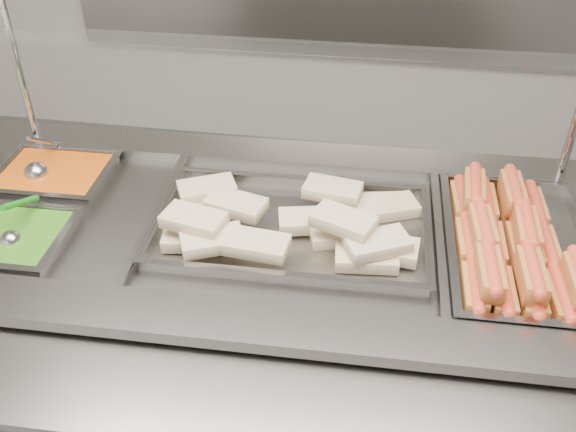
# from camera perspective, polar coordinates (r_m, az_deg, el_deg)

# --- Properties ---
(steam_counter) EXTENTS (2.06, 0.95, 0.98)m
(steam_counter) POSITION_cam_1_polar(r_m,az_deg,el_deg) (2.11, -1.49, -11.14)
(steam_counter) COLOR slate
(steam_counter) RESTS_ON ground
(tray_rail) EXTENTS (1.96, 0.45, 0.06)m
(tray_rail) POSITION_cam_1_polar(r_m,az_deg,el_deg) (1.43, -5.44, -15.66)
(tray_rail) COLOR gray
(tray_rail) RESTS_ON steam_counter
(sneeze_guard) EXTENTS (1.80, 0.36, 0.48)m
(sneeze_guard) POSITION_cam_1_polar(r_m,az_deg,el_deg) (1.78, -0.70, 14.34)
(sneeze_guard) COLOR silver
(sneeze_guard) RESTS_ON steam_counter
(pan_hotdogs) EXTENTS (0.38, 0.60, 0.11)m
(pan_hotdogs) POSITION_cam_1_polar(r_m,az_deg,el_deg) (1.84, 19.67, -3.33)
(pan_hotdogs) COLOR gray
(pan_hotdogs) RESTS_ON steam_counter
(pan_wraps) EXTENTS (0.75, 0.45, 0.08)m
(pan_wraps) POSITION_cam_1_polar(r_m,az_deg,el_deg) (1.79, 0.34, -1.40)
(pan_wraps) COLOR gray
(pan_wraps) RESTS_ON steam_counter
(pan_beans) EXTENTS (0.33, 0.27, 0.11)m
(pan_beans) POSITION_cam_1_polar(r_m,az_deg,el_deg) (2.13, -19.89, 2.70)
(pan_beans) COLOR gray
(pan_beans) RESTS_ON steam_counter
(pan_peas) EXTENTS (0.33, 0.27, 0.11)m
(pan_peas) POSITION_cam_1_polar(r_m,az_deg,el_deg) (1.92, -23.66, -2.55)
(pan_peas) COLOR gray
(pan_peas) RESTS_ON steam_counter
(hotdogs_in_buns) EXTENTS (0.35, 0.56, 0.13)m
(hotdogs_in_buns) POSITION_cam_1_polar(r_m,az_deg,el_deg) (1.79, 19.32, -2.37)
(hotdogs_in_buns) COLOR #93501E
(hotdogs_in_buns) RESTS_ON pan_hotdogs
(tortilla_wraps) EXTENTS (0.71, 0.42, 0.11)m
(tortilla_wraps) POSITION_cam_1_polar(r_m,az_deg,el_deg) (1.75, 0.62, -0.63)
(tortilla_wraps) COLOR tan
(tortilla_wraps) RESTS_ON pan_wraps
(ladle) EXTENTS (0.08, 0.21, 0.16)m
(ladle) POSITION_cam_1_polar(r_m,az_deg,el_deg) (2.12, -21.39, 3.69)
(ladle) COLOR #B3B3B8
(ladle) RESTS_ON pan_beans
(serving_spoon) EXTENTS (0.06, 0.20, 0.14)m
(serving_spoon) POSITION_cam_1_polar(r_m,az_deg,el_deg) (1.87, -23.26, -1.47)
(serving_spoon) COLOR #B3B3B8
(serving_spoon) RESTS_ON pan_peas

